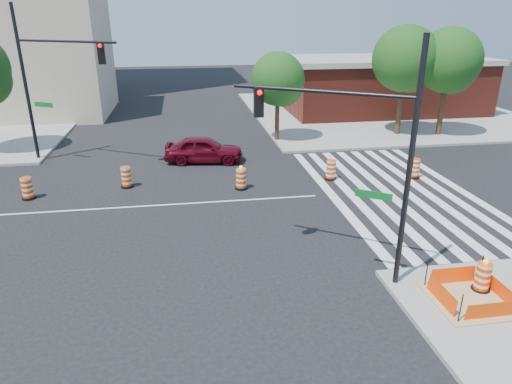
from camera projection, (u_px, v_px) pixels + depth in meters
ground at (163, 205)px, 20.20m from camera, size 120.00×120.00×0.00m
sidewalk_ne at (380, 112)px, 39.40m from camera, size 22.00×22.00×0.15m
crosswalk_east at (395, 191)px, 21.82m from camera, size 6.75×13.50×0.01m
lane_centerline at (163, 205)px, 20.20m from camera, size 14.00×0.12×0.01m
excavation_pit at (469, 298)px, 13.17m from camera, size 2.20×2.20×0.90m
brick_storefront at (383, 85)px, 38.59m from camera, size 16.50×8.50×4.60m
beige_midrise at (15, 53)px, 36.86m from camera, size 14.00×10.00×10.00m
red_coupe at (204, 149)px, 25.87m from camera, size 4.59×2.37×1.49m
signal_pole_se at (357, 140)px, 13.14m from camera, size 4.66×3.17×7.30m
signal_pole_nw at (48, 71)px, 24.06m from camera, size 5.55×3.28×8.35m
pit_drum at (483, 278)px, 13.50m from camera, size 0.54×0.54×1.07m
tree_north_c at (278, 82)px, 28.99m from camera, size 3.40×3.40×5.78m
tree_north_d at (405, 62)px, 30.10m from camera, size 4.33×4.33×7.35m
tree_north_e at (449, 64)px, 29.97m from camera, size 4.25×4.25×7.22m
median_drum_1 at (27, 189)px, 20.72m from camera, size 0.60×0.60×1.02m
median_drum_2 at (126, 178)px, 22.15m from camera, size 0.60×0.60×1.02m
median_drum_3 at (241, 179)px, 21.91m from camera, size 0.60×0.60×1.18m
median_drum_4 at (331, 170)px, 23.19m from camera, size 0.60×0.60×1.02m
median_drum_5 at (415, 169)px, 23.43m from camera, size 0.60×0.60×1.02m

